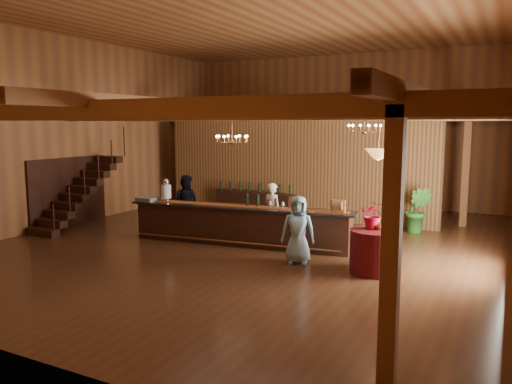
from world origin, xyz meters
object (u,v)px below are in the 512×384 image
at_px(chandelier_right, 364,128).
at_px(staff_second, 185,203).
at_px(raffle_drum, 338,205).
at_px(guest, 298,230).
at_px(backbar_shelf, 255,204).
at_px(round_table, 375,251).
at_px(chandelier_left, 232,138).
at_px(tasting_bar, 240,225).
at_px(beverage_dispenser, 166,190).
at_px(floor_plant, 418,210).
at_px(bartender, 273,211).
at_px(pendant_lamp, 378,154).

xyz_separation_m(chandelier_right, staff_second, (-4.85, -0.53, -2.10)).
bearing_deg(raffle_drum, guest, -114.03).
xyz_separation_m(backbar_shelf, round_table, (4.99, -4.37, 0.03)).
bearing_deg(guest, staff_second, 142.30).
xyz_separation_m(raffle_drum, chandelier_left, (-2.67, -0.21, 1.49)).
height_order(round_table, chandelier_right, chandelier_right).
height_order(tasting_bar, raffle_drum, raffle_drum).
bearing_deg(beverage_dispenser, floor_plant, 31.52).
relative_size(raffle_drum, bartender, 0.23).
bearing_deg(chandelier_right, round_table, -67.77).
bearing_deg(floor_plant, tasting_bar, -137.77).
xyz_separation_m(chandelier_right, pendant_lamp, (0.84, -2.05, -0.49)).
bearing_deg(guest, bartender, 113.11).
bearing_deg(floor_plant, staff_second, -155.26).
bearing_deg(beverage_dispenser, raffle_drum, 5.38).
bearing_deg(bartender, guest, 147.63).
distance_m(round_table, floor_plant, 4.21).
distance_m(backbar_shelf, floor_plant, 5.13).
distance_m(beverage_dispenser, backbar_shelf, 3.89).
relative_size(backbar_shelf, bartender, 1.93).
bearing_deg(raffle_drum, pendant_lamp, -43.24).
distance_m(pendant_lamp, guest, 2.34).
xyz_separation_m(chandelier_left, guest, (2.16, -0.94, -1.89)).
distance_m(raffle_drum, guest, 1.32).
relative_size(beverage_dispenser, chandelier_right, 0.75).
bearing_deg(backbar_shelf, bartender, -45.84).
bearing_deg(tasting_bar, bartender, 51.81).
distance_m(round_table, bartender, 3.50).
bearing_deg(chandelier_left, floor_plant, 40.34).
xyz_separation_m(round_table, staff_second, (-5.69, 1.52, 0.35)).
bearing_deg(guest, tasting_bar, 138.63).
bearing_deg(staff_second, pendant_lamp, 151.89).
height_order(raffle_drum, chandelier_left, chandelier_left).
xyz_separation_m(backbar_shelf, staff_second, (-0.70, -2.85, 0.39)).
bearing_deg(tasting_bar, floor_plant, 35.69).
bearing_deg(floor_plant, chandelier_left, -139.66).
distance_m(tasting_bar, round_table, 3.67).
distance_m(beverage_dispenser, pendant_lamp, 5.83).
relative_size(beverage_dispenser, bartender, 0.40).
bearing_deg(floor_plant, guest, -112.57).
distance_m(raffle_drum, pendant_lamp, 2.00).
bearing_deg(round_table, guest, -177.29).
relative_size(staff_second, floor_plant, 1.24).
height_order(tasting_bar, round_table, tasting_bar).
distance_m(tasting_bar, backbar_shelf, 3.81).
bearing_deg(round_table, chandelier_right, 112.23).
height_order(tasting_bar, beverage_dispenser, beverage_dispenser).
height_order(backbar_shelf, round_table, round_table).
relative_size(chandelier_right, pendant_lamp, 0.89).
bearing_deg(pendant_lamp, beverage_dispenser, 173.57).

